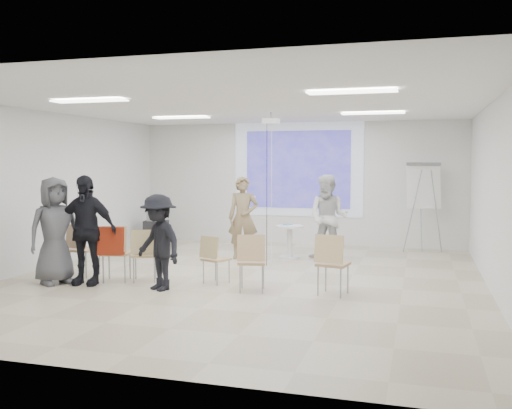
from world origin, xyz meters
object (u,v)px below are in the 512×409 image
(av_cart, at_px, (156,229))
(chair_far_left, at_px, (81,246))
(chair_right_inner, at_px, (252,258))
(audience_mid, at_px, (158,236))
(pedestal_table, at_px, (290,240))
(audience_outer, at_px, (55,224))
(chair_left_mid, at_px, (115,249))
(laptop, at_px, (145,253))
(player_right, at_px, (329,213))
(chair_left_inner, at_px, (144,251))
(audience_left, at_px, (85,222))
(player_left, at_px, (243,212))
(chair_center, at_px, (213,255))
(chair_right_far, at_px, (332,259))
(flipchart_easel, at_px, (424,187))

(av_cart, bearing_deg, chair_far_left, -91.08)
(chair_right_inner, xyz_separation_m, audience_mid, (-1.46, -0.26, 0.32))
(pedestal_table, bearing_deg, audience_outer, -132.79)
(chair_left_mid, height_order, laptop, chair_left_mid)
(pedestal_table, distance_m, audience_outer, 4.78)
(player_right, distance_m, chair_left_inner, 4.10)
(chair_left_inner, xyz_separation_m, audience_left, (-0.86, -0.42, 0.51))
(chair_right_inner, distance_m, audience_left, 2.87)
(chair_left_mid, bearing_deg, audience_outer, -172.87)
(player_left, distance_m, laptop, 2.83)
(player_right, relative_size, audience_left, 0.94)
(player_left, distance_m, chair_left_inner, 2.90)
(chair_center, xyz_separation_m, chair_right_far, (2.02, -0.30, 0.08))
(audience_left, bearing_deg, chair_center, 10.16)
(chair_right_far, relative_size, flipchart_easel, 0.47)
(pedestal_table, xyz_separation_m, laptop, (-1.87, -2.87, 0.08))
(chair_right_far, distance_m, audience_outer, 4.61)
(chair_far_left, height_order, chair_center, chair_far_left)
(chair_right_far, distance_m, audience_left, 4.09)
(chair_center, distance_m, laptop, 1.21)
(player_right, bearing_deg, audience_mid, -113.12)
(pedestal_table, bearing_deg, chair_right_inner, -87.92)
(chair_center, relative_size, chair_right_inner, 0.88)
(audience_left, bearing_deg, audience_outer, -176.59)
(chair_center, bearing_deg, chair_right_inner, -5.84)
(chair_left_inner, relative_size, audience_outer, 0.45)
(chair_right_inner, bearing_deg, chair_center, 140.05)
(audience_mid, height_order, flipchart_easel, flipchart_easel)
(player_left, height_order, chair_center, player_left)
(chair_right_inner, bearing_deg, player_right, 65.65)
(chair_left_inner, bearing_deg, chair_left_mid, 174.17)
(chair_left_inner, relative_size, flipchart_easel, 0.45)
(chair_center, bearing_deg, audience_mid, -114.04)
(chair_left_mid, bearing_deg, flipchart_easel, 28.16)
(av_cart, bearing_deg, flipchart_easel, -5.23)
(pedestal_table, xyz_separation_m, player_right, (0.80, 0.13, 0.58))
(chair_far_left, distance_m, audience_outer, 0.78)
(chair_right_inner, relative_size, audience_outer, 0.46)
(chair_right_far, height_order, audience_left, audience_left)
(chair_right_far, bearing_deg, chair_far_left, -173.00)
(player_right, bearing_deg, av_cart, 174.03)
(audience_outer, relative_size, av_cart, 2.44)
(player_right, distance_m, av_cart, 4.65)
(chair_left_inner, height_order, flipchart_easel, flipchart_easel)
(laptop, xyz_separation_m, audience_outer, (-1.35, -0.61, 0.51))
(chair_center, distance_m, audience_mid, 1.02)
(laptop, height_order, flipchart_easel, flipchart_easel)
(audience_left, xyz_separation_m, av_cart, (-0.98, 4.62, -0.67))
(chair_center, bearing_deg, flipchart_easel, 73.98)
(audience_mid, bearing_deg, chair_left_inner, 165.53)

